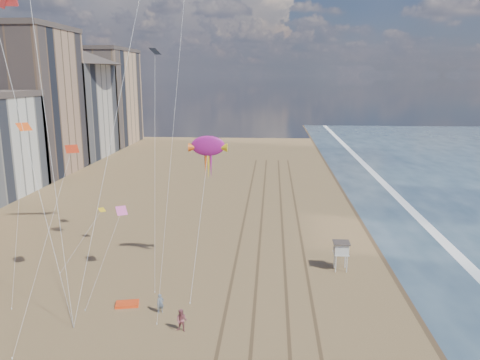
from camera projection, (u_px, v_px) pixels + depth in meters
name	position (u px, v px, depth m)	size (l,w,h in m)	color
wet_sand	(400.00, 231.00, 59.88)	(260.00, 260.00, 0.00)	#42301E
foam	(433.00, 231.00, 59.60)	(260.00, 260.00, 0.00)	white
tracks	(271.00, 257.00, 51.26)	(7.68, 120.00, 0.01)	brown
buildings	(11.00, 108.00, 86.21)	(34.72, 131.35, 29.00)	#C6B284
lifeguard_stand	(341.00, 248.00, 47.34)	(1.67, 1.67, 3.01)	silver
grounded_kite	(127.00, 304.00, 40.45)	(1.96, 1.25, 0.22)	#FF4315
show_kite	(208.00, 146.00, 45.12)	(3.85, 4.17, 15.03)	#9E187E
kite_flyer_a	(160.00, 303.00, 39.03)	(0.61, 0.40, 1.67)	slate
kite_flyer_b	(182.00, 320.00, 36.18)	(0.89, 0.69, 1.82)	#964C55
small_kites	(106.00, 116.00, 44.22)	(17.83, 14.18, 23.28)	black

